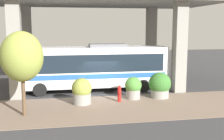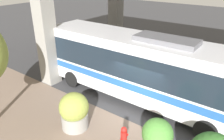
# 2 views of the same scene
# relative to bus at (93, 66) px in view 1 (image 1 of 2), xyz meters

# --- Properties ---
(ground_plane) EXTENTS (80.00, 80.00, 0.00)m
(ground_plane) POSITION_rel_bus_xyz_m (-2.02, -0.46, -2.02)
(ground_plane) COLOR #38383A
(ground_plane) RESTS_ON ground
(sidewalk_strip) EXTENTS (6.00, 40.00, 0.02)m
(sidewalk_strip) POSITION_rel_bus_xyz_m (-5.02, -0.46, -2.01)
(sidewalk_strip) COLOR #7A6656
(sidewalk_strip) RESTS_ON ground
(overpass) EXTENTS (9.40, 20.11, 7.54)m
(overpass) POSITION_rel_bus_xyz_m (1.98, -0.46, 4.60)
(overpass) COLOR gray
(overpass) RESTS_ON ground
(bus) EXTENTS (2.64, 11.58, 3.72)m
(bus) POSITION_rel_bus_xyz_m (0.00, 0.00, 0.00)
(bus) COLOR silver
(bus) RESTS_ON ground
(fire_hydrant) EXTENTS (0.51, 0.25, 1.13)m
(fire_hydrant) POSITION_rel_bus_xyz_m (-3.69, -1.34, -1.44)
(fire_hydrant) COLOR red
(fire_hydrant) RESTS_ON ground
(planter_front) EXTENTS (1.31, 1.31, 1.73)m
(planter_front) POSITION_rel_bus_xyz_m (-3.80, 1.20, -1.17)
(planter_front) COLOR gray
(planter_front) RESTS_ON ground
(planter_middle) EXTENTS (1.17, 1.17, 1.58)m
(planter_middle) POSITION_rel_bus_xyz_m (-3.11, -2.46, -1.21)
(planter_middle) COLOR gray
(planter_middle) RESTS_ON ground
(planter_back) EXTENTS (1.59, 1.59, 1.84)m
(planter_back) POSITION_rel_bus_xyz_m (-3.10, -4.41, -1.12)
(planter_back) COLOR gray
(planter_back) RESTS_ON ground
(street_tree_near) EXTENTS (2.34, 2.34, 4.81)m
(street_tree_near) POSITION_rel_bus_xyz_m (-5.75, 4.61, 1.37)
(street_tree_near) COLOR brown
(street_tree_near) RESTS_ON ground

